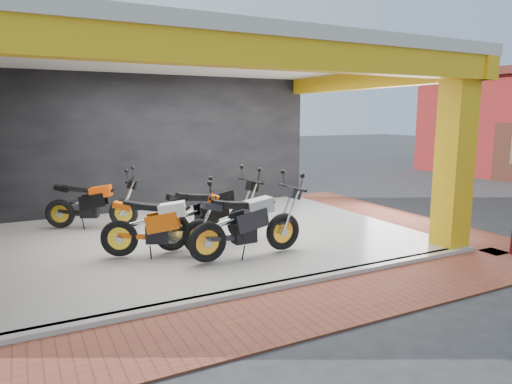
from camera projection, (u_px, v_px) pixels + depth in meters
ground at (253, 268)px, 7.55m from camera, size 80.00×80.00×0.00m
showroom_floor at (208, 237)px, 9.29m from camera, size 8.00×6.00×0.10m
showroom_ceiling at (205, 57)px, 8.70m from camera, size 8.40×6.40×0.20m
back_wall at (163, 144)px, 11.72m from camera, size 8.20×0.20×3.50m
corner_column at (455, 157)px, 8.29m from camera, size 0.50×0.50×3.50m
header_beam_front at (286, 55)px, 6.12m from camera, size 8.40×0.30×0.40m
header_beam_right at (367, 80)px, 10.56m from camera, size 0.30×6.40×0.40m
floor_kerb at (284, 285)px, 6.65m from camera, size 8.00×0.20×0.10m
paver_front at (315, 307)px, 5.97m from camera, size 9.00×1.40×0.03m
paver_right at (387, 215)px, 11.47m from camera, size 1.40×7.00×0.03m
moto_hero at (201, 219)px, 7.74m from camera, size 2.26×1.56×1.29m
moto_row_a at (283, 214)px, 8.03m from camera, size 2.26×0.89×1.36m
moto_row_b at (242, 205)px, 8.78m from camera, size 2.33×1.09×1.37m
moto_row_c at (123, 199)px, 9.68m from camera, size 2.19×1.55×1.26m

